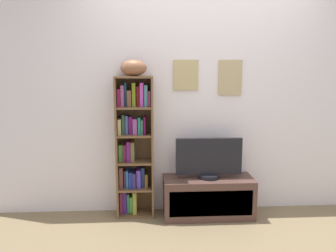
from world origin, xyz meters
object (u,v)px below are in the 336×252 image
Objects in this scene: tv_stand at (208,197)px; television at (209,159)px; bookshelf at (133,146)px; football at (133,68)px.

tv_stand is 0.42m from television.
television reaches higher than tv_stand.
bookshelf is at bearing 172.70° from television.
football is at bearing -59.29° from bookshelf.
bookshelf reaches higher than tv_stand.
tv_stand is at bearing -90.00° from television.
bookshelf is 5.09× the size of football.
bookshelf is 2.14× the size of television.
football is 0.31× the size of tv_stand.
bookshelf is at bearing 172.62° from tv_stand.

